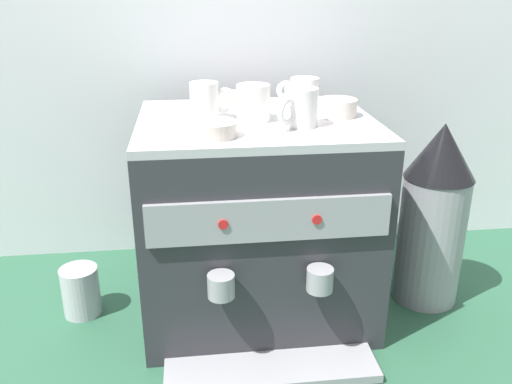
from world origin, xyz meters
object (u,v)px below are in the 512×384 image
(ceramic_cup_3, at_px, (207,101))
(coffee_grinder, at_px, (434,214))
(ceramic_cup_0, at_px, (303,91))
(ceramic_cup_2, at_px, (300,108))
(ceramic_bowl_1, at_px, (338,108))
(ceramic_cup_1, at_px, (253,102))
(ceramic_bowl_0, at_px, (226,99))
(milk_pitcher, at_px, (81,291))
(ceramic_bowl_2, at_px, (214,129))
(espresso_machine, at_px, (256,218))

(ceramic_cup_3, bearing_deg, coffee_grinder, -2.29)
(ceramic_cup_0, xyz_separation_m, ceramic_cup_2, (-0.05, -0.23, 0.01))
(ceramic_cup_2, distance_m, ceramic_bowl_1, 0.13)
(ceramic_cup_0, height_order, ceramic_cup_1, ceramic_cup_1)
(ceramic_bowl_0, relative_size, ceramic_bowl_1, 1.06)
(ceramic_cup_3, relative_size, milk_pitcher, 0.86)
(ceramic_cup_1, bearing_deg, ceramic_bowl_0, 106.73)
(ceramic_cup_0, xyz_separation_m, ceramic_bowl_2, (-0.24, -0.29, -0.02))
(ceramic_bowl_1, height_order, ceramic_bowl_2, ceramic_bowl_1)
(ceramic_cup_1, distance_m, ceramic_bowl_2, 0.16)
(ceramic_cup_2, bearing_deg, milk_pitcher, 170.01)
(espresso_machine, bearing_deg, ceramic_bowl_1, 0.77)
(ceramic_cup_3, bearing_deg, ceramic_bowl_1, -0.48)
(ceramic_cup_0, distance_m, ceramic_bowl_2, 0.38)
(coffee_grinder, bearing_deg, milk_pitcher, 177.93)
(ceramic_cup_3, bearing_deg, ceramic_bowl_0, 69.55)
(espresso_machine, relative_size, ceramic_cup_2, 5.70)
(ceramic_bowl_1, bearing_deg, espresso_machine, -179.23)
(coffee_grinder, relative_size, milk_pitcher, 3.76)
(ceramic_cup_2, bearing_deg, ceramic_cup_1, 145.57)
(milk_pitcher, bearing_deg, ceramic_cup_1, -3.88)
(ceramic_bowl_2, relative_size, coffee_grinder, 0.20)
(ceramic_bowl_2, bearing_deg, ceramic_cup_1, 52.09)
(ceramic_cup_1, bearing_deg, espresso_machine, 60.23)
(ceramic_cup_1, bearing_deg, milk_pitcher, 176.12)
(espresso_machine, relative_size, milk_pitcher, 4.41)
(ceramic_bowl_0, xyz_separation_m, ceramic_bowl_2, (-0.05, -0.29, 0.00))
(ceramic_cup_2, xyz_separation_m, ceramic_bowl_1, (0.11, 0.08, -0.02))
(ceramic_cup_2, bearing_deg, ceramic_bowl_0, 121.93)
(ceramic_bowl_2, height_order, milk_pitcher, ceramic_bowl_2)
(ceramic_cup_3, height_order, milk_pitcher, ceramic_cup_3)
(espresso_machine, distance_m, milk_pitcher, 0.48)
(ceramic_cup_1, distance_m, ceramic_cup_2, 0.11)
(espresso_machine, distance_m, ceramic_cup_0, 0.35)
(ceramic_cup_0, bearing_deg, milk_pitcher, -166.84)
(ceramic_bowl_1, bearing_deg, ceramic_cup_3, 179.52)
(ceramic_bowl_0, relative_size, ceramic_bowl_2, 1.01)
(ceramic_bowl_1, distance_m, milk_pitcher, 0.78)
(ceramic_bowl_2, bearing_deg, ceramic_cup_3, 93.60)
(ceramic_cup_2, height_order, coffee_grinder, ceramic_cup_2)
(ceramic_cup_3, bearing_deg, ceramic_cup_2, -22.96)
(ceramic_cup_2, xyz_separation_m, coffee_grinder, (0.37, 0.06, -0.30))
(ceramic_cup_3, bearing_deg, milk_pitcher, 178.29)
(ceramic_bowl_0, distance_m, ceramic_bowl_2, 0.29)
(ceramic_cup_2, xyz_separation_m, ceramic_bowl_2, (-0.19, -0.06, -0.03))
(espresso_machine, height_order, ceramic_cup_0, ceramic_cup_0)
(coffee_grinder, distance_m, milk_pitcher, 0.91)
(ceramic_bowl_1, bearing_deg, ceramic_cup_0, 109.19)
(ceramic_cup_3, bearing_deg, ceramic_bowl_2, -86.40)
(ceramic_cup_0, xyz_separation_m, ceramic_bowl_0, (-0.20, -0.00, -0.02))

